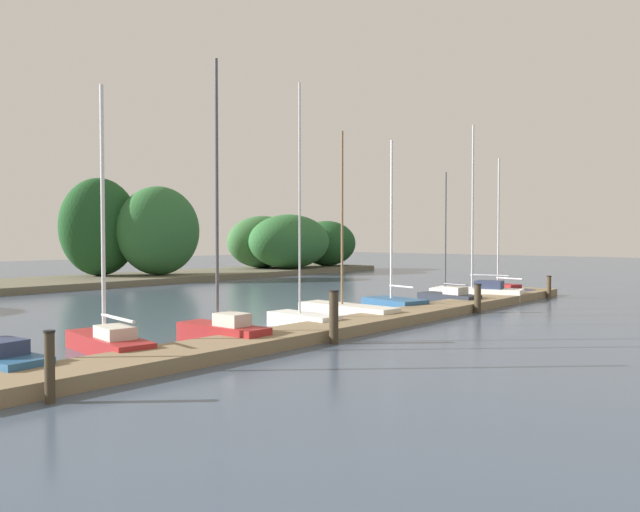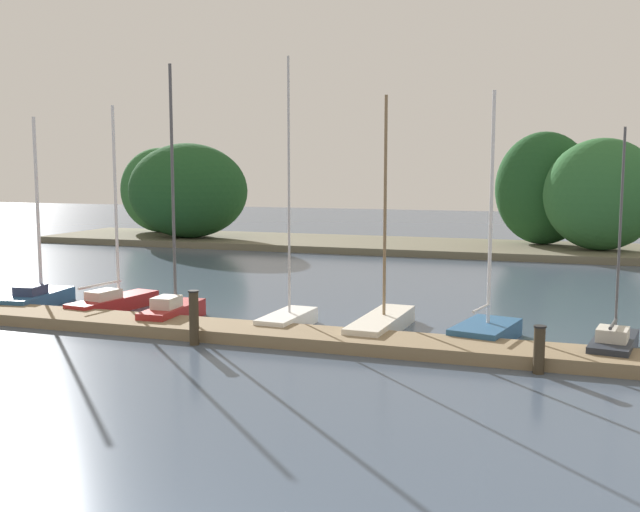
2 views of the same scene
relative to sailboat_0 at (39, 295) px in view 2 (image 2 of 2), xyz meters
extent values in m
cube|color=#847051|center=(12.62, -2.17, -0.25)|extent=(28.61, 1.80, 0.35)
cube|color=#66604C|center=(12.62, 22.70, -0.22)|extent=(56.56, 8.00, 0.40)
ellipsoid|color=#1E4C23|center=(16.52, 24.35, 3.33)|extent=(5.70, 3.67, 6.71)
ellipsoid|color=#2D6633|center=(-9.63, 24.31, 2.97)|extent=(6.24, 3.08, 5.99)
ellipsoid|color=#1E4C23|center=(-5.73, 21.26, 3.06)|extent=(8.28, 5.51, 6.18)
ellipsoid|color=#2D6633|center=(19.68, 22.02, 3.08)|extent=(6.26, 4.24, 6.21)
cube|color=#285684|center=(0.01, -0.09, -0.17)|extent=(1.44, 3.36, 0.51)
cube|color=#285684|center=(-0.16, 1.36, -0.20)|extent=(0.67, 0.88, 0.43)
cube|color=#2D3856|center=(0.06, -0.50, 0.25)|extent=(0.90, 1.07, 0.33)
cylinder|color=silver|center=(-0.02, 0.15, 3.20)|extent=(0.12, 0.12, 6.24)
cube|color=maroon|center=(3.01, 0.16, -0.18)|extent=(1.50, 3.77, 0.48)
cube|color=maroon|center=(3.25, 1.80, -0.21)|extent=(0.67, 0.99, 0.41)
cube|color=beige|center=(2.95, -0.29, 0.21)|extent=(0.89, 1.20, 0.31)
cylinder|color=silver|center=(3.05, 0.43, 3.36)|extent=(0.10, 0.10, 6.60)
cylinder|color=silver|center=(2.92, -0.44, 0.58)|extent=(0.37, 1.96, 0.08)
cube|color=maroon|center=(5.99, -0.93, -0.15)|extent=(1.05, 3.07, 0.56)
cube|color=maroon|center=(5.93, 0.43, -0.17)|extent=(0.54, 0.78, 0.47)
cube|color=beige|center=(6.00, -1.31, 0.31)|extent=(0.73, 0.94, 0.36)
cylinder|color=#4C4C51|center=(5.98, -0.70, 3.95)|extent=(0.10, 0.10, 7.63)
cube|color=white|center=(9.82, -0.61, -0.18)|extent=(1.13, 2.72, 0.49)
cube|color=white|center=(9.88, 0.59, -0.21)|extent=(0.58, 0.70, 0.41)
cylinder|color=#B7B7BC|center=(9.83, -0.41, 3.96)|extent=(0.07, 0.07, 7.80)
cube|color=silver|center=(12.71, -0.25, -0.17)|extent=(1.25, 4.19, 0.52)
cube|color=silver|center=(12.80, 1.62, -0.19)|extent=(0.63, 1.06, 0.44)
cylinder|color=#7F6647|center=(12.73, 0.06, 3.38)|extent=(0.10, 0.10, 6.58)
cube|color=#285684|center=(15.81, -0.27, -0.17)|extent=(1.92, 2.86, 0.51)
cube|color=#285684|center=(16.06, 0.88, -0.19)|extent=(0.89, 0.80, 0.43)
cylinder|color=silver|center=(15.85, -0.08, 3.38)|extent=(0.10, 0.10, 6.59)
cylinder|color=silver|center=(15.72, -0.68, 0.61)|extent=(0.37, 1.34, 0.08)
cube|color=#232833|center=(19.19, -0.96, -0.17)|extent=(1.45, 2.99, 0.51)
cube|color=#232833|center=(19.41, 0.32, -0.19)|extent=(0.66, 0.80, 0.44)
cube|color=beige|center=(19.14, -1.31, 0.25)|extent=(0.88, 0.97, 0.33)
cylinder|color=#4C4C51|center=(19.23, -0.74, 2.83)|extent=(0.07, 0.07, 5.49)
cylinder|color=#4C4C51|center=(19.14, -1.30, 0.53)|extent=(0.29, 1.25, 0.09)
cylinder|color=#3D3323|center=(8.08, -3.34, 0.33)|extent=(0.27, 0.27, 1.51)
cylinder|color=black|center=(8.08, -3.34, 1.11)|extent=(0.31, 0.31, 0.04)
cylinder|color=#3D3323|center=(17.39, -3.24, 0.15)|extent=(0.27, 0.27, 1.14)
cylinder|color=black|center=(17.39, -3.24, 0.74)|extent=(0.31, 0.31, 0.04)
camera|label=1|loc=(-5.48, -14.46, 2.66)|focal=34.34mm
camera|label=2|loc=(17.90, -21.19, 4.52)|focal=40.86mm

